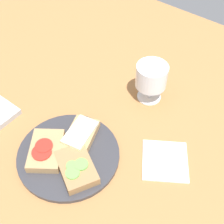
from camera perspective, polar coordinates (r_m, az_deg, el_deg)
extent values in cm
cube|color=#9E6B3D|center=(85.90, -6.67, -3.48)|extent=(140.00, 140.00, 3.00)
cylinder|color=#333338|center=(79.14, -7.96, -7.74)|extent=(25.49, 25.49, 1.12)
cube|color=#A88456|center=(78.80, -11.95, -6.86)|extent=(14.00, 13.15, 2.21)
cylinder|color=red|center=(77.10, -12.74, -7.18)|extent=(4.86, 4.86, 0.41)
cylinder|color=red|center=(78.06, -12.41, -6.01)|extent=(4.32, 4.32, 0.52)
cube|color=#937047|center=(74.86, -6.51, -10.06)|extent=(12.04, 13.56, 2.36)
cylinder|color=#6BB74C|center=(73.64, -7.36, -9.71)|extent=(2.72, 2.72, 0.39)
cylinder|color=#6BB74C|center=(73.53, -5.64, -9.50)|extent=(3.28, 3.28, 0.49)
cylinder|color=#6BB74C|center=(72.63, -7.24, -10.98)|extent=(3.33, 3.33, 0.42)
cube|color=#A88456|center=(80.05, -5.76, -4.42)|extent=(12.84, 10.03, 2.18)
cube|color=#F4EAB7|center=(78.79, -5.84, -3.73)|extent=(10.49, 7.38, 0.99)
cylinder|color=white|center=(92.23, 6.77, 2.84)|extent=(6.96, 6.96, 0.40)
cylinder|color=white|center=(90.46, 6.91, 3.94)|extent=(1.18, 1.18, 4.59)
cylinder|color=white|center=(86.63, 7.25, 6.57)|extent=(8.76, 8.76, 6.63)
cylinder|color=white|center=(87.46, 7.17, 5.97)|extent=(8.06, 8.06, 4.16)
cube|color=white|center=(78.96, 9.66, -8.77)|extent=(15.79, 15.62, 0.40)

